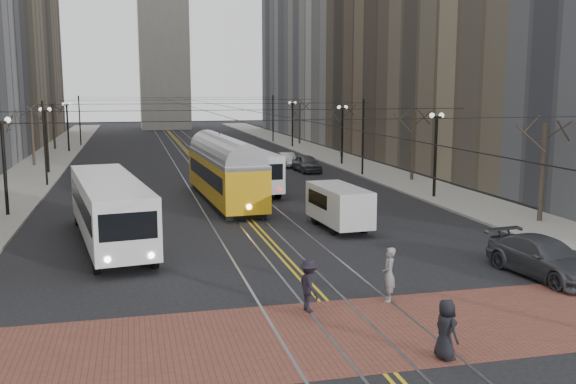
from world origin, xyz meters
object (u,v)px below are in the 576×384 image
sedan_parked (544,258)px  pedestrian_a (446,329)px  cargo_van (339,208)px  transit_bus (110,211)px  streetcar (224,176)px  pedestrian_b (389,274)px  pedestrian_d (309,285)px  rear_bus (246,169)px  sedan_grey (307,163)px  sedan_silver (287,160)px

sedan_parked → pedestrian_a: bearing=-147.8°
cargo_van → pedestrian_a: 17.03m
transit_bus → streetcar: streetcar is taller
cargo_van → pedestrian_b: 12.03m
streetcar → pedestrian_d: (-0.28, -22.08, -0.78)m
transit_bus → sedan_parked: 19.80m
rear_bus → pedestrian_d: bearing=-99.4°
transit_bus → pedestrian_d: transit_bus is taller
cargo_van → pedestrian_a: cargo_van is taller
sedan_grey → cargo_van: bearing=-103.8°
sedan_silver → pedestrian_d: pedestrian_d is taller
pedestrian_b → rear_bus: bearing=-159.2°
sedan_parked → rear_bus: bearing=99.4°
rear_bus → pedestrian_a: bearing=-93.7°
cargo_van → pedestrian_d: 13.18m
pedestrian_a → pedestrian_b: pedestrian_b is taller
sedan_silver → pedestrian_d: size_ratio=2.25×
sedan_grey → streetcar: bearing=-127.4°
rear_bus → transit_bus: bearing=-125.7°
transit_bus → rear_bus: transit_bus is taller
cargo_van → sedan_silver: (3.92, 27.94, -0.48)m
sedan_parked → streetcar: bearing=108.5°
sedan_silver → pedestrian_a: (-6.33, -44.80, 0.21)m
streetcar → sedan_silver: 20.04m
transit_bus → cargo_van: bearing=-5.6°
rear_bus → pedestrian_b: size_ratio=5.98×
sedan_silver → sedan_parked: (1.30, -38.43, 0.11)m
cargo_van → sedan_grey: (4.69, 23.57, -0.38)m
transit_bus → sedan_grey: 29.29m
rear_bus → streetcar: bearing=-120.0°
rear_bus → sedan_parked: 26.27m
sedan_grey → pedestrian_d: pedestrian_d is taller
cargo_van → pedestrian_a: bearing=-101.9°
transit_bus → sedan_silver: size_ratio=3.17×
rear_bus → pedestrian_d: (-2.58, -26.78, -0.61)m
pedestrian_d → sedan_grey: bearing=-23.5°
rear_bus → sedan_silver: size_ratio=2.89×
cargo_van → sedan_parked: 11.72m
cargo_van → sedan_silver: size_ratio=1.29×
pedestrian_b → sedan_grey: bearing=-170.9°
streetcar → pedestrian_a: 26.89m
pedestrian_b → transit_bus: bearing=-119.1°
sedan_silver → pedestrian_a: size_ratio=2.34×
rear_bus → sedan_parked: rear_bus is taller
transit_bus → cargo_van: transit_bus is taller
pedestrian_d → transit_bus: bearing=22.2°
pedestrian_a → sedan_parked: bearing=-61.2°
sedan_grey → pedestrian_a: 41.04m
transit_bus → pedestrian_d: 13.49m
cargo_van → sedan_parked: size_ratio=0.97×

